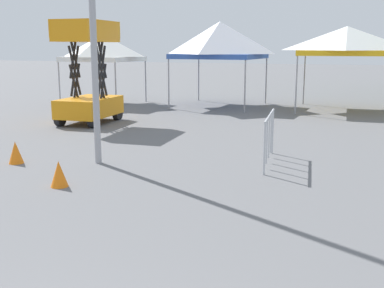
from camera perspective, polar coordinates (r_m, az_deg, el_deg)
canopy_tent_center at (r=21.53m, az=-10.65°, el=11.27°), size 2.88×2.88×3.03m
canopy_tent_behind_right at (r=20.41m, az=3.36°, el=12.33°), size 3.52×3.52×3.53m
canopy_tent_left_of_center at (r=19.84m, az=18.05°, el=11.68°), size 3.72×3.72×3.28m
scissor_lift at (r=16.12m, az=-12.26°, el=6.18°), size 1.55×2.39×3.32m
crowd_barrier_by_lift at (r=10.38m, az=9.24°, el=1.77°), size 0.30×2.09×1.08m
traffic_cone_lot_center at (r=8.95m, az=-15.66°, el=-3.47°), size 0.32×0.32×0.48m
traffic_cone_near_barrier at (r=11.02m, az=-20.38°, el=-0.95°), size 0.32×0.32×0.49m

